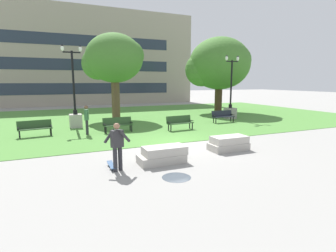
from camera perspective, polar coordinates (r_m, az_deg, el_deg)
ground_plane at (r=13.31m, az=1.78°, el=-3.86°), size 140.00×140.00×0.00m
grass_lawn at (r=22.62m, az=-9.01°, el=1.67°), size 40.00×20.00×0.02m
concrete_block_center at (r=10.19m, az=-1.13°, el=-6.32°), size 1.85×0.90×0.64m
concrete_block_left at (r=12.38m, az=13.09°, el=-3.70°), size 1.80×0.90×0.64m
person_skateboarder at (r=9.29m, az=-11.00°, el=-3.87°), size 0.94×0.43×1.71m
skateboard at (r=9.88m, az=-12.13°, el=-8.41°), size 0.26×1.02×0.14m
puddle at (r=8.78m, az=1.84°, el=-11.11°), size 0.96×0.96×0.01m
park_bench_near_left at (r=16.45m, az=-10.86°, el=0.49°), size 1.82×0.61×0.90m
park_bench_near_right at (r=20.43m, az=11.84°, el=2.23°), size 1.81×0.56×0.90m
park_bench_far_left at (r=16.73m, az=-26.98°, el=-0.24°), size 1.86×0.79×0.90m
park_bench_far_right at (r=16.93m, az=2.58°, el=0.92°), size 1.84×0.69×0.90m
lamp_post_center at (r=18.80m, az=-19.55°, el=3.02°), size 1.32×0.80×5.47m
lamp_post_left at (r=22.61m, az=13.42°, el=4.23°), size 1.32×0.80×5.20m
tree_far_left at (r=22.36m, az=-11.75°, el=14.05°), size 4.88×4.64×6.94m
tree_near_left at (r=27.17m, az=10.97°, el=13.05°), size 6.32×6.02×7.40m
person_bystander_near_lawn at (r=16.14m, az=-17.30°, el=1.65°), size 0.30×0.76×1.71m
building_facade_distant at (r=36.50m, az=-18.56°, el=14.17°), size 31.50×1.03×12.58m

